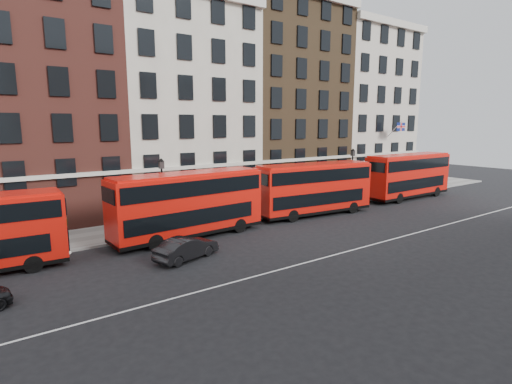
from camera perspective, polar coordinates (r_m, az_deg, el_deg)
ground at (r=25.86m, az=6.69°, el=-8.09°), size 120.00×120.00×0.00m
pavement at (r=34.05m, az=-5.27°, el=-3.56°), size 80.00×5.00×0.15m
kerb at (r=31.97m, az=-3.00°, el=-4.40°), size 80.00×0.30×0.16m
road_centre_line at (r=24.50m, az=9.87°, el=-9.18°), size 70.00×0.12×0.01m
building_terrace at (r=39.63m, az=-11.44°, el=12.97°), size 64.00×11.95×22.00m
bus_b at (r=27.98m, az=-9.66°, el=-1.58°), size 11.05×3.25×4.59m
bus_c at (r=34.79m, az=8.30°, el=0.60°), size 10.93×3.62×4.51m
bus_d at (r=45.23m, az=20.91°, el=2.31°), size 11.25×2.81×4.71m
car_front at (r=24.02m, az=-9.89°, el=-7.90°), size 4.30×2.55×1.34m
lamp_post_left at (r=29.52m, az=-13.22°, el=0.11°), size 0.44×0.44×5.33m
lamp_post_right at (r=41.03m, az=13.56°, el=2.75°), size 0.44×0.44×5.33m
traffic_light at (r=50.13m, az=21.93°, el=2.82°), size 0.25×0.45×3.27m
iron_railings at (r=35.80m, az=-7.06°, el=-1.99°), size 6.60×0.06×1.00m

